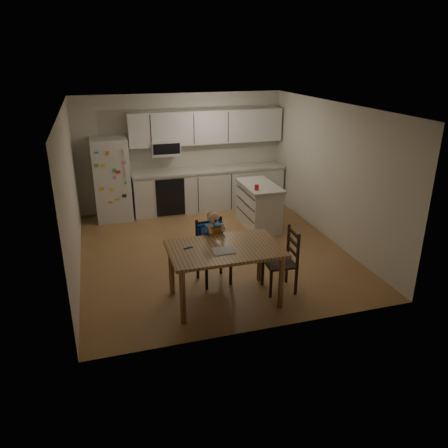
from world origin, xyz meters
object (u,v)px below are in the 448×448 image
kitchen_island (259,205)px  red_cup (257,187)px  chair_side (286,256)px  refrigerator (112,179)px  chair_booster (212,239)px  dining_table (225,255)px

kitchen_island → red_cup: red_cup is taller
red_cup → chair_side: bearing=-98.9°
refrigerator → chair_booster: bearing=-68.3°
red_cup → kitchen_island: bearing=61.2°
kitchen_island → chair_side: (-0.52, -2.48, 0.09)m
refrigerator → chair_side: bearing=-59.5°
chair_booster → chair_side: (0.95, -0.57, -0.15)m
refrigerator → red_cup: refrigerator is taller
refrigerator → chair_side: size_ratio=1.79×
refrigerator → red_cup: bearing=-32.7°
dining_table → chair_booster: bearing=90.5°
kitchen_island → red_cup: 0.62m
kitchen_island → chair_side: 2.54m
red_cup → dining_table: size_ratio=0.07×
red_cup → dining_table: bearing=-120.4°
red_cup → dining_table: (-1.28, -2.19, -0.22)m
red_cup → refrigerator: bearing=147.3°
refrigerator → dining_table: size_ratio=1.11×
refrigerator → dining_table: bearing=-71.5°
refrigerator → chair_booster: 3.46m
kitchen_island → chair_side: size_ratio=1.26×
chair_side → kitchen_island: bearing=171.9°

